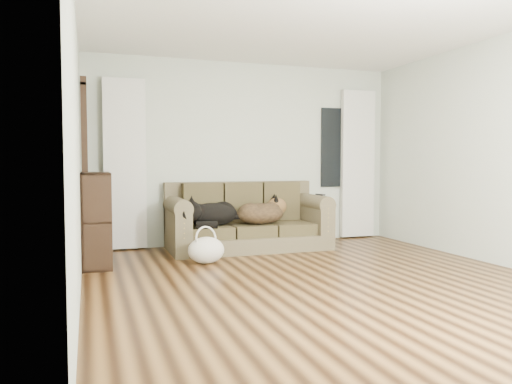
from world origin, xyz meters
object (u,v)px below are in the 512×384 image
object	(u,v)px
sofa	(248,216)
dog_black_lab	(209,216)
tote_bag	(206,250)
dog_shepherd	(262,213)
bookshelf	(96,221)

from	to	relation	value
sofa	dog_black_lab	world-z (taller)	sofa
dog_black_lab	tote_bag	world-z (taller)	dog_black_lab
dog_black_lab	tote_bag	size ratio (longest dim) A/B	1.70
sofa	dog_shepherd	size ratio (longest dim) A/B	3.04
sofa	bookshelf	world-z (taller)	bookshelf
dog_shepherd	dog_black_lab	bearing A→B (deg)	-10.01
dog_shepherd	bookshelf	world-z (taller)	bookshelf
bookshelf	tote_bag	bearing A→B (deg)	-7.12
sofa	tote_bag	world-z (taller)	sofa
dog_shepherd	bookshelf	xyz separation A→B (m)	(-2.13, -0.37, 0.01)
sofa	tote_bag	bearing A→B (deg)	-134.44
sofa	dog_black_lab	bearing A→B (deg)	-169.59
sofa	bookshelf	size ratio (longest dim) A/B	2.02
dog_shepherd	tote_bag	xyz separation A→B (m)	(-0.93, -0.69, -0.33)
sofa	dog_black_lab	size ratio (longest dim) A/B	2.95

